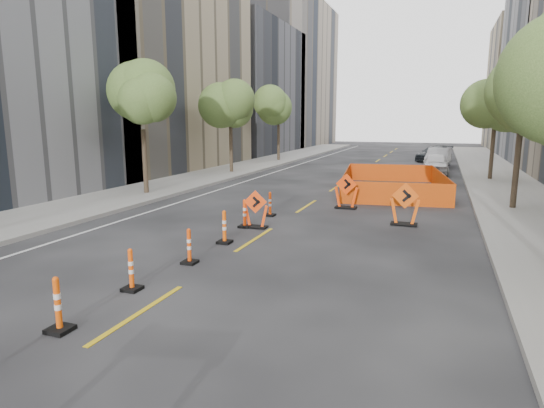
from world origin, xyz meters
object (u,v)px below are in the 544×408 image
at_px(channelizer_1, 58,304).
at_px(channelizer_2, 131,270).
at_px(channelizer_6, 270,204).
at_px(channelizer_5, 245,213).
at_px(parked_car_near, 436,164).
at_px(chevron_sign_center, 346,191).
at_px(channelizer_4, 224,227).
at_px(parked_car_far, 434,154).
at_px(chevron_sign_right, 405,204).
at_px(parked_car_mid, 438,158).
at_px(chevron_sign_left, 256,209).
at_px(channelizer_3, 189,246).

distance_m(channelizer_1, channelizer_2, 2.14).
xyz_separation_m(channelizer_1, channelizer_6, (0.06, 10.69, -0.04)).
height_order(channelizer_2, channelizer_6, same).
xyz_separation_m(channelizer_5, channelizer_6, (0.16, 2.14, -0.02)).
bearing_deg(parked_car_near, chevron_sign_center, -103.91).
height_order(channelizer_4, channelizer_6, channelizer_4).
bearing_deg(parked_car_far, channelizer_1, -75.84).
distance_m(channelizer_1, chevron_sign_right, 12.07).
bearing_deg(channelizer_2, channelizer_1, -88.74).
distance_m(channelizer_6, parked_car_mid, 23.04).
bearing_deg(parked_car_far, channelizer_5, -78.44).
bearing_deg(channelizer_4, parked_car_near, 74.73).
bearing_deg(chevron_sign_left, channelizer_4, -107.15).
xyz_separation_m(channelizer_2, channelizer_4, (0.21, 4.28, 0.03)).
distance_m(channelizer_4, parked_car_near, 22.26).
distance_m(channelizer_4, parked_car_far, 32.25).
bearing_deg(parked_car_near, channelizer_1, -102.85).
bearing_deg(channelizer_6, parked_car_far, 78.31).
xyz_separation_m(chevron_sign_center, parked_car_near, (3.44, 14.60, -0.04)).
relative_size(chevron_sign_left, parked_car_near, 0.32).
xyz_separation_m(channelizer_1, parked_car_near, (6.03, 27.89, 0.20)).
height_order(channelizer_2, parked_car_mid, parked_car_mid).
relative_size(channelizer_2, chevron_sign_center, 0.64).
height_order(channelizer_1, channelizer_5, channelizer_1).
distance_m(parked_car_near, parked_car_far, 10.29).
xyz_separation_m(channelizer_2, chevron_sign_right, (5.24, 8.75, 0.29)).
bearing_deg(chevron_sign_left, channelizer_1, -105.68).
height_order(channelizer_1, parked_car_near, parked_car_near).
bearing_deg(channelizer_5, chevron_sign_left, 13.35).
height_order(channelizer_1, chevron_sign_center, chevron_sign_center).
height_order(channelizer_4, channelizer_5, channelizer_4).
xyz_separation_m(channelizer_3, parked_car_far, (5.57, 33.90, 0.20)).
height_order(chevron_sign_center, parked_car_far, chevron_sign_center).
height_order(channelizer_3, channelizer_6, channelizer_6).
xyz_separation_m(channelizer_1, parked_car_mid, (6.15, 32.91, 0.24)).
distance_m(channelizer_3, parked_car_far, 34.35).
relative_size(chevron_sign_right, parked_car_mid, 0.34).
height_order(channelizer_5, chevron_sign_left, chevron_sign_left).
distance_m(channelizer_4, chevron_sign_right, 6.74).
bearing_deg(channelizer_4, chevron_sign_right, 41.62).
height_order(chevron_sign_center, parked_car_near, chevron_sign_center).
distance_m(channelizer_5, parked_car_near, 20.28).
distance_m(channelizer_2, chevron_sign_left, 6.52).
height_order(channelizer_2, chevron_sign_center, chevron_sign_center).
relative_size(channelizer_1, channelizer_6, 1.07).
bearing_deg(parked_car_far, channelizer_2, -76.42).
distance_m(channelizer_4, chevron_sign_center, 7.30).
height_order(channelizer_6, chevron_sign_center, chevron_sign_center).
distance_m(channelizer_5, chevron_sign_center, 5.45).
bearing_deg(parked_car_mid, channelizer_2, -95.86).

